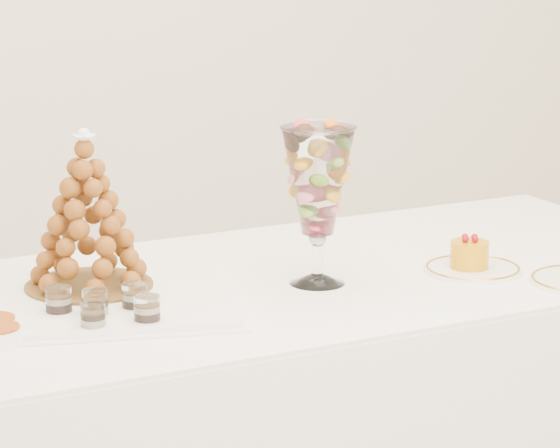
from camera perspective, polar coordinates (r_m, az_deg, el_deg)
name	(u,v)px	position (r m, az deg, el deg)	size (l,w,h in m)	color
lace_tray	(78,301)	(2.77, -8.69, -3.29)	(0.62, 0.46, 0.02)	white
macaron_vase	(318,183)	(2.84, 1.64, 1.79)	(0.16, 0.16, 0.35)	white
cake_plate	(473,270)	(3.02, 8.29, -1.95)	(0.22, 0.22, 0.01)	white
verrine_a	(59,304)	(2.67, -9.49, -3.42)	(0.05, 0.05, 0.07)	white
verrine_b	(95,307)	(2.64, -7.95, -3.57)	(0.05, 0.05, 0.07)	white
verrine_c	(135,300)	(2.68, -6.27, -3.28)	(0.05, 0.05, 0.07)	white
verrine_d	(93,320)	(2.57, -8.04, -4.10)	(0.05, 0.05, 0.06)	white
verrine_e	(147,313)	(2.59, -5.74, -3.83)	(0.05, 0.05, 0.07)	white
croquembouche	(86,211)	(2.79, -8.33, 0.56)	(0.27, 0.27, 0.34)	brown
mousse_cake	(469,254)	(3.01, 8.16, -1.28)	(0.09, 0.09, 0.08)	orange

